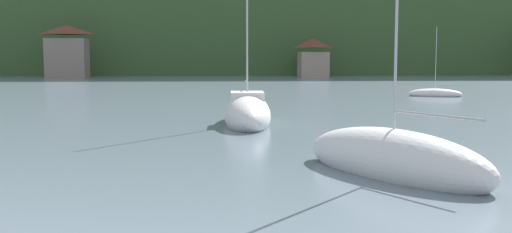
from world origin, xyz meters
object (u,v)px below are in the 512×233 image
object	(u,v)px
shore_building_west	(67,52)
sailboat_mid_3	(247,114)
shore_building_westcentral	(313,58)
sailboat_mid_4	(393,160)
sailboat_far_2	(435,94)

from	to	relation	value
shore_building_west	sailboat_mid_3	distance (m)	62.35
shore_building_westcentral	sailboat_mid_4	bearing A→B (deg)	-96.29
shore_building_westcentral	sailboat_far_2	xyz separation A→B (m)	(4.31, -39.91, -2.55)
shore_building_westcentral	sailboat_mid_4	xyz separation A→B (m)	(-7.89, -71.55, -2.33)
shore_building_westcentral	sailboat_far_2	size ratio (longest dim) A/B	0.98
shore_building_west	shore_building_westcentral	size ratio (longest dim) A/B	1.29
sailboat_mid_3	sailboat_mid_4	bearing A→B (deg)	16.71
sailboat_far_2	sailboat_mid_3	size ratio (longest dim) A/B	0.60
sailboat_far_2	sailboat_mid_3	distance (m)	24.60
sailboat_mid_4	shore_building_westcentral	bearing A→B (deg)	-37.16
shore_building_westcentral	sailboat_mid_3	xyz separation A→B (m)	(-11.69, -58.60, -2.24)
sailboat_far_2	shore_building_west	bearing A→B (deg)	-24.19
shore_building_west	sailboat_mid_4	size ratio (longest dim) A/B	0.80
sailboat_far_2	sailboat_mid_3	world-z (taller)	sailboat_mid_3
shore_building_west	sailboat_mid_3	bearing A→B (deg)	-67.94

